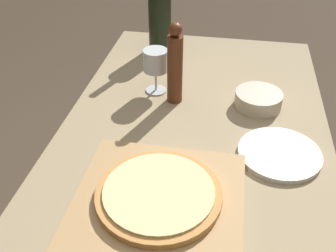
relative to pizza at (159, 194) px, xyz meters
name	(u,v)px	position (x,y,z in m)	size (l,w,h in m)	color
dining_table	(186,191)	(0.05, 0.14, -0.13)	(0.79, 1.67, 0.78)	#9E8966
cutting_board	(159,200)	(0.00, 0.00, -0.02)	(0.40, 0.38, 0.02)	tan
pizza	(159,194)	(0.00, 0.00, 0.00)	(0.30, 0.30, 0.02)	#C68947
wine_bottle	(160,17)	(-0.15, 0.82, 0.11)	(0.09, 0.09, 0.35)	black
pepper_mill	(175,65)	(-0.04, 0.45, 0.10)	(0.05, 0.05, 0.27)	#5B2D19
wine_glass	(156,62)	(-0.11, 0.50, 0.08)	(0.08, 0.08, 0.15)	silver
small_bowl	(258,99)	(0.23, 0.46, 0.00)	(0.15, 0.15, 0.05)	beige
dinner_plate	(279,154)	(0.29, 0.22, -0.02)	(0.22, 0.22, 0.01)	silver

